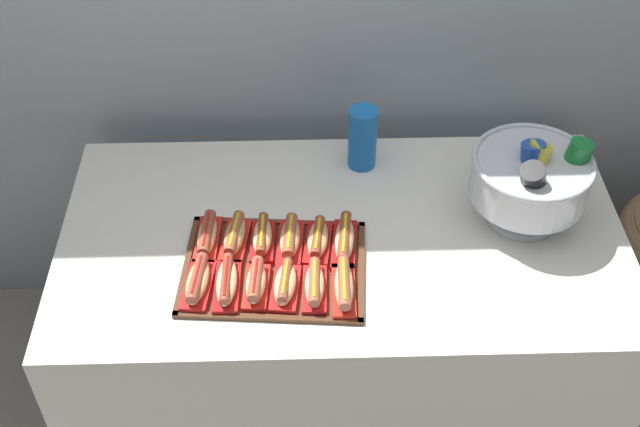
{
  "coord_description": "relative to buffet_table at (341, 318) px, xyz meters",
  "views": [
    {
      "loc": [
        -0.11,
        -1.62,
        2.37
      ],
      "look_at": [
        -0.06,
        0.04,
        0.81
      ],
      "focal_mm": 46.03,
      "sensor_mm": 36.0,
      "label": 1
    }
  ],
  "objects": [
    {
      "name": "hot_dog_8",
      "position": [
        -0.22,
        -0.05,
        0.4
      ],
      "size": [
        0.07,
        0.16,
        0.06
      ],
      "color": "#B21414",
      "rests_on": "serving_tray"
    },
    {
      "name": "hot_dog_9",
      "position": [
        -0.15,
        -0.05,
        0.4
      ],
      "size": [
        0.08,
        0.17,
        0.06
      ],
      "color": "red",
      "rests_on": "serving_tray"
    },
    {
      "name": "hot_dog_10",
      "position": [
        -0.07,
        -0.06,
        0.4
      ],
      "size": [
        0.09,
        0.17,
        0.06
      ],
      "color": "#B21414",
      "rests_on": "serving_tray"
    },
    {
      "name": "hot_dog_0",
      "position": [
        -0.38,
        -0.2,
        0.4
      ],
      "size": [
        0.09,
        0.18,
        0.06
      ],
      "color": "red",
      "rests_on": "serving_tray"
    },
    {
      "name": "hot_dog_6",
      "position": [
        -0.37,
        -0.03,
        0.4
      ],
      "size": [
        0.07,
        0.18,
        0.06
      ],
      "color": "red",
      "rests_on": "serving_tray"
    },
    {
      "name": "hot_dog_11",
      "position": [
        0.0,
        -0.06,
        0.4
      ],
      "size": [
        0.08,
        0.19,
        0.06
      ],
      "color": "#B21414",
      "rests_on": "serving_tray"
    },
    {
      "name": "punch_bowl",
      "position": [
        0.51,
        0.05,
        0.52
      ],
      "size": [
        0.33,
        0.33,
        0.27
      ],
      "color": "silver",
      "rests_on": "buffet_table"
    },
    {
      "name": "hot_dog_1",
      "position": [
        -0.31,
        -0.2,
        0.4
      ],
      "size": [
        0.07,
        0.18,
        0.06
      ],
      "color": "#B21414",
      "rests_on": "serving_tray"
    },
    {
      "name": "buffet_table",
      "position": [
        0.0,
        0.0,
        0.0
      ],
      "size": [
        1.57,
        0.85,
        0.77
      ],
      "color": "white",
      "rests_on": "ground_plane"
    },
    {
      "name": "hot_dog_2",
      "position": [
        -0.23,
        -0.21,
        0.4
      ],
      "size": [
        0.07,
        0.16,
        0.06
      ],
      "color": "red",
      "rests_on": "serving_tray"
    },
    {
      "name": "hot_dog_4",
      "position": [
        -0.08,
        -0.22,
        0.4
      ],
      "size": [
        0.07,
        0.16,
        0.06
      ],
      "color": "red",
      "rests_on": "serving_tray"
    },
    {
      "name": "serving_tray",
      "position": [
        -0.19,
        -0.13,
        0.37
      ],
      "size": [
        0.51,
        0.4,
        0.01
      ],
      "color": "#56331E",
      "rests_on": "buffet_table"
    },
    {
      "name": "cup_stack",
      "position": [
        0.07,
        0.3,
        0.47
      ],
      "size": [
        0.09,
        0.09,
        0.2
      ],
      "color": "blue",
      "rests_on": "buffet_table"
    },
    {
      "name": "ground_plane",
      "position": [
        0.0,
        0.0,
        -0.41
      ],
      "size": [
        10.0,
        10.0,
        0.0
      ],
      "primitive_type": "plane",
      "color": "gray"
    },
    {
      "name": "hot_dog_5",
      "position": [
        -0.01,
        -0.23,
        0.4
      ],
      "size": [
        0.06,
        0.18,
        0.06
      ],
      "color": "red",
      "rests_on": "serving_tray"
    },
    {
      "name": "hot_dog_7",
      "position": [
        -0.3,
        -0.04,
        0.4
      ],
      "size": [
        0.09,
        0.17,
        0.06
      ],
      "color": "red",
      "rests_on": "serving_tray"
    },
    {
      "name": "hot_dog_3",
      "position": [
        -0.16,
        -0.22,
        0.4
      ],
      "size": [
        0.09,
        0.16,
        0.06
      ],
      "color": "red",
      "rests_on": "serving_tray"
    }
  ]
}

